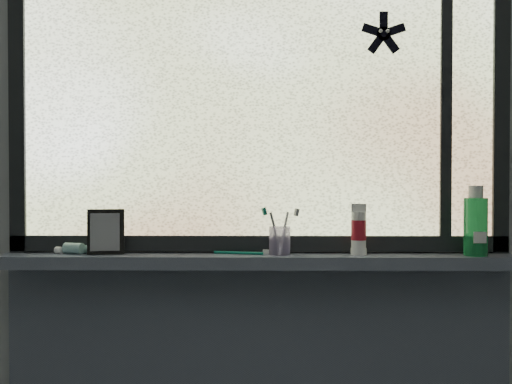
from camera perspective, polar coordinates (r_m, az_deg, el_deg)
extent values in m
cube|color=#9EA3A8|center=(1.86, 0.21, 1.07)|extent=(3.00, 0.01, 2.50)
cube|color=slate|center=(1.80, 0.19, -6.90)|extent=(1.62, 0.14, 0.04)
cube|color=silver|center=(1.86, 0.21, 9.74)|extent=(1.50, 0.01, 1.00)
cube|color=black|center=(1.84, 0.20, -5.15)|extent=(1.60, 0.03, 0.05)
cube|color=black|center=(2.02, -22.70, 8.97)|extent=(0.05, 0.03, 1.10)
cube|color=black|center=(2.00, 23.25, 9.01)|extent=(0.05, 0.03, 1.10)
cube|color=black|center=(1.95, 18.42, 9.29)|extent=(0.03, 0.03, 1.00)
cube|color=black|center=(1.86, -14.78, -3.87)|extent=(0.12, 0.08, 0.14)
cylinder|color=#BFAEE6|center=(1.79, 2.38, -4.89)|extent=(0.08, 0.08, 0.09)
cylinder|color=green|center=(1.89, 21.11, -2.69)|extent=(0.09, 0.09, 0.18)
cylinder|color=silver|center=(1.81, 10.23, -3.53)|extent=(0.05, 0.05, 0.11)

